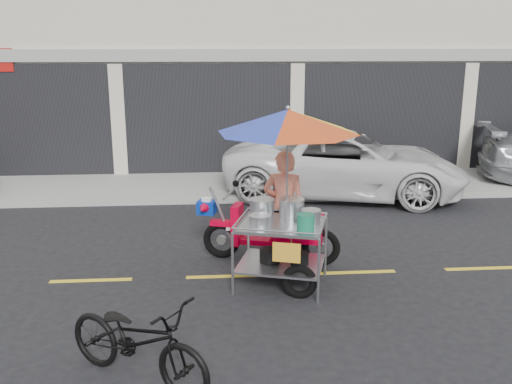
{
  "coord_description": "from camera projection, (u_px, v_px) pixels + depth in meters",
  "views": [
    {
      "loc": [
        -2.17,
        -7.98,
        3.43
      ],
      "look_at": [
        -1.5,
        0.6,
        1.15
      ],
      "focal_mm": 40.0,
      "sensor_mm": 36.0,
      "label": 1
    }
  ],
  "objects": [
    {
      "name": "ground",
      "position": [
        356.0,
        272.0,
        8.73
      ],
      "size": [
        90.0,
        90.0,
        0.0
      ],
      "primitive_type": "plane",
      "color": "black"
    },
    {
      "name": "centerline",
      "position": [
        356.0,
        272.0,
        8.73
      ],
      "size": [
        42.0,
        0.1,
        0.01
      ],
      "primitive_type": "cube",
      "color": "gold",
      "rests_on": "ground"
    },
    {
      "name": "near_bicycle",
      "position": [
        138.0,
        340.0,
        5.82
      ],
      "size": [
        1.85,
        1.57,
        0.96
      ],
      "primitive_type": "imported",
      "rotation": [
        0.0,
        0.0,
        0.96
      ],
      "color": "black",
      "rests_on": "ground"
    },
    {
      "name": "sidewalk",
      "position": [
        301.0,
        182.0,
        14.01
      ],
      "size": [
        45.0,
        3.0,
        0.15
      ],
      "primitive_type": "cube",
      "color": "gray",
      "rests_on": "ground"
    },
    {
      "name": "food_vendor_rig",
      "position": [
        284.0,
        170.0,
        8.23
      ],
      "size": [
        2.56,
        2.55,
        2.6
      ],
      "rotation": [
        0.0,
        0.0,
        -0.29
      ],
      "color": "black",
      "rests_on": "ground"
    },
    {
      "name": "shophouse_block",
      "position": [
        367.0,
        15.0,
        18.06
      ],
      "size": [
        36.0,
        8.11,
        10.4
      ],
      "color": "beige",
      "rests_on": "ground"
    },
    {
      "name": "white_pickup",
      "position": [
        345.0,
        163.0,
        12.95
      ],
      "size": [
        5.85,
        3.74,
        1.5
      ],
      "primitive_type": "imported",
      "rotation": [
        0.0,
        0.0,
        1.32
      ],
      "color": "silver",
      "rests_on": "ground"
    }
  ]
}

